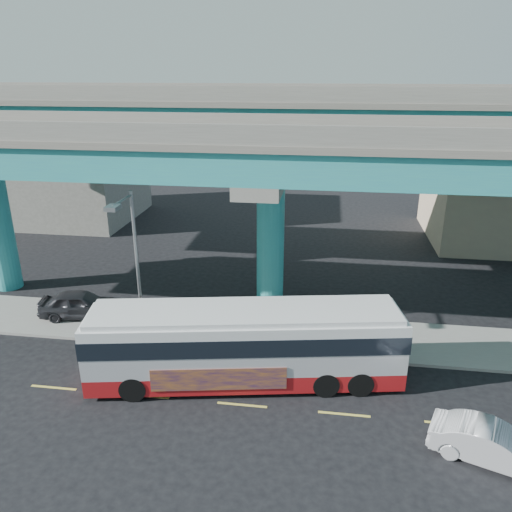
# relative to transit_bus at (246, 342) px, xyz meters

# --- Properties ---
(ground) EXTENTS (120.00, 120.00, 0.00)m
(ground) POSITION_rel_transit_bus_xyz_m (0.13, -1.43, -1.83)
(ground) COLOR black
(ground) RESTS_ON ground
(sidewalk) EXTENTS (70.00, 4.00, 0.15)m
(sidewalk) POSITION_rel_transit_bus_xyz_m (0.13, 4.07, -1.76)
(sidewalk) COLOR gray
(sidewalk) RESTS_ON ground
(lane_markings) EXTENTS (58.00, 0.12, 0.01)m
(lane_markings) POSITION_rel_transit_bus_xyz_m (0.13, -1.73, -1.83)
(lane_markings) COLOR #D8C64C
(lane_markings) RESTS_ON ground
(viaduct) EXTENTS (52.00, 12.40, 11.70)m
(viaduct) POSITION_rel_transit_bus_xyz_m (0.13, 7.68, 7.31)
(viaduct) COLOR teal
(viaduct) RESTS_ON ground
(building_concrete) EXTENTS (12.00, 10.00, 9.00)m
(building_concrete) POSITION_rel_transit_bus_xyz_m (-19.87, 22.57, 2.67)
(building_concrete) COLOR gray
(building_concrete) RESTS_ON ground
(transit_bus) EXTENTS (13.28, 5.09, 3.34)m
(transit_bus) POSITION_rel_transit_bus_xyz_m (0.00, 0.00, 0.00)
(transit_bus) COLOR #A11316
(transit_bus) RESTS_ON ground
(sedan) EXTENTS (4.07, 4.98, 1.33)m
(sedan) POSITION_rel_transit_bus_xyz_m (8.97, -3.46, -1.16)
(sedan) COLOR #B1B1B6
(sedan) RESTS_ON ground
(parked_car) EXTENTS (3.13, 4.77, 1.43)m
(parked_car) POSITION_rel_transit_bus_xyz_m (-9.57, 4.27, -0.97)
(parked_car) COLOR #2A2B2F
(parked_car) RESTS_ON sidewalk
(street_lamp) EXTENTS (0.50, 2.41, 7.34)m
(street_lamp) POSITION_rel_transit_bus_xyz_m (-5.50, 2.03, 3.11)
(street_lamp) COLOR gray
(street_lamp) RESTS_ON sidewalk
(stop_sign) EXTENTS (0.73, 0.16, 2.46)m
(stop_sign) POSITION_rel_transit_bus_xyz_m (2.21, 2.75, 0.08)
(stop_sign) COLOR gray
(stop_sign) RESTS_ON sidewalk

